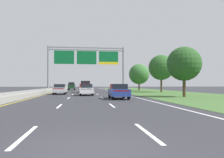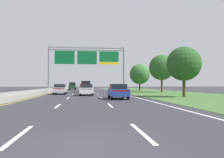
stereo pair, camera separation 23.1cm
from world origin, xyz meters
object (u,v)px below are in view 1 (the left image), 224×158
(car_black_centre_lane_sedan, at_px, (84,87))
(roadside_tree_far, at_px, (139,74))
(roadside_tree_mid, at_px, (161,68))
(pickup_truck_red, at_px, (85,87))
(roadside_tree_near, at_px, (184,64))
(car_blue_right_lane_sedan, at_px, (119,91))
(car_darkgreen_left_lane_suv, at_px, (72,86))
(overhead_sign_gantry, at_px, (87,60))
(car_white_centre_lane_sedan, at_px, (86,89))
(car_silver_left_lane_sedan, at_px, (60,89))

(car_black_centre_lane_sedan, bearing_deg, roadside_tree_far, -104.13)
(car_black_centre_lane_sedan, height_order, roadside_tree_mid, roadside_tree_mid)
(pickup_truck_red, distance_m, roadside_tree_mid, 15.08)
(roadside_tree_mid, bearing_deg, roadside_tree_near, -100.21)
(car_black_centre_lane_sedan, xyz_separation_m, car_blue_right_lane_sedan, (3.66, -32.59, 0.00))
(car_blue_right_lane_sedan, xyz_separation_m, car_darkgreen_left_lane_suv, (-7.15, 40.11, 0.28))
(car_blue_right_lane_sedan, distance_m, roadside_tree_mid, 21.61)
(pickup_truck_red, height_order, car_blue_right_lane_sedan, pickup_truck_red)
(pickup_truck_red, height_order, roadside_tree_near, roadside_tree_near)
(overhead_sign_gantry, relative_size, roadside_tree_mid, 2.08)
(car_black_centre_lane_sedan, xyz_separation_m, car_white_centre_lane_sedan, (0.36, -24.77, 0.00))
(roadside_tree_far, bearing_deg, car_blue_right_lane_sedan, -108.18)
(roadside_tree_mid, bearing_deg, overhead_sign_gantry, 170.52)
(car_white_centre_lane_sedan, bearing_deg, roadside_tree_far, -31.33)
(car_black_centre_lane_sedan, relative_size, roadside_tree_near, 0.73)
(car_darkgreen_left_lane_suv, height_order, roadside_tree_far, roadside_tree_far)
(car_black_centre_lane_sedan, height_order, car_darkgreen_left_lane_suv, car_darkgreen_left_lane_suv)
(car_blue_right_lane_sedan, bearing_deg, pickup_truck_red, 10.65)
(roadside_tree_near, bearing_deg, car_darkgreen_left_lane_suv, 112.20)
(pickup_truck_red, height_order, car_white_centre_lane_sedan, pickup_truck_red)
(overhead_sign_gantry, relative_size, car_black_centre_lane_sedan, 3.42)
(car_black_centre_lane_sedan, bearing_deg, roadside_tree_near, -158.49)
(overhead_sign_gantry, bearing_deg, roadside_tree_mid, -9.48)
(overhead_sign_gantry, xyz_separation_m, car_blue_right_lane_sedan, (3.16, -20.46, -5.57))
(car_silver_left_lane_sedan, relative_size, roadside_tree_far, 0.68)
(car_blue_right_lane_sedan, relative_size, roadside_tree_mid, 0.61)
(overhead_sign_gantry, bearing_deg, roadside_tree_near, -57.84)
(roadside_tree_mid, bearing_deg, roadside_tree_far, 98.02)
(car_white_centre_lane_sedan, xyz_separation_m, car_darkgreen_left_lane_suv, (-3.85, 32.29, 0.28))
(car_black_centre_lane_sedan, distance_m, roadside_tree_far, 14.05)
(car_silver_left_lane_sedan, bearing_deg, roadside_tree_near, -122.07)
(car_white_centre_lane_sedan, xyz_separation_m, roadside_tree_far, (12.91, 21.44, 3.21))
(car_white_centre_lane_sedan, relative_size, car_silver_left_lane_sedan, 1.00)
(roadside_tree_near, relative_size, roadside_tree_far, 0.93)
(overhead_sign_gantry, height_order, roadside_tree_near, overhead_sign_gantry)
(car_silver_left_lane_sedan, relative_size, roadside_tree_mid, 0.61)
(roadside_tree_near, bearing_deg, car_black_centre_lane_sedan, 111.51)
(car_white_centre_lane_sedan, bearing_deg, car_black_centre_lane_sedan, 0.55)
(overhead_sign_gantry, relative_size, car_silver_left_lane_sedan, 3.41)
(car_silver_left_lane_sedan, distance_m, roadside_tree_mid, 19.97)
(pickup_truck_red, distance_m, car_black_centre_lane_sedan, 13.57)
(car_white_centre_lane_sedan, distance_m, roadside_tree_mid, 18.18)
(car_black_centre_lane_sedan, height_order, roadside_tree_near, roadside_tree_near)
(overhead_sign_gantry, distance_m, car_silver_left_lane_sedan, 11.17)
(car_silver_left_lane_sedan, xyz_separation_m, roadside_tree_mid, (18.51, 6.34, 3.97))
(car_black_centre_lane_sedan, relative_size, roadside_tree_far, 0.68)
(car_black_centre_lane_sedan, distance_m, car_darkgreen_left_lane_suv, 8.30)
(overhead_sign_gantry, distance_m, car_white_centre_lane_sedan, 13.81)
(roadside_tree_far, bearing_deg, pickup_truck_red, -141.81)
(pickup_truck_red, relative_size, roadside_tree_mid, 0.75)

